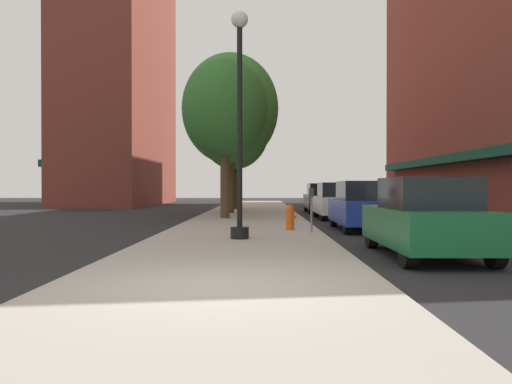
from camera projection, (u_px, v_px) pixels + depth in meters
name	position (u px, v px, depth m)	size (l,w,h in m)	color
ground_plane	(334.00, 218.00, 25.20)	(90.00, 90.00, 0.00)	#232326
sidewalk_slab	(250.00, 215.00, 26.25)	(4.80, 50.00, 0.12)	#A8A399
building_far_background	(122.00, 78.00, 44.27)	(6.80, 18.00, 20.94)	brown
lamppost	(240.00, 120.00, 13.86)	(0.48, 0.48, 5.90)	black
fire_hydrant	(290.00, 217.00, 16.75)	(0.33, 0.26, 0.79)	#E05614
parking_meter_near	(311.00, 204.00, 15.73)	(0.14, 0.09, 1.31)	slate
tree_near	(225.00, 108.00, 23.12)	(3.70, 3.70, 6.89)	#4C3823
tree_mid	(230.00, 109.00, 27.69)	(4.99, 4.99, 8.26)	#4C3823
tree_far	(234.00, 129.00, 32.57)	(4.28, 4.28, 7.33)	#422D1E
car_green	(425.00, 218.00, 11.15)	(1.80, 4.30, 1.66)	black
car_blue	(363.00, 206.00, 18.02)	(1.80, 4.30, 1.66)	black
car_white	(337.00, 201.00, 24.42)	(1.80, 4.30, 1.66)	black
car_black	(322.00, 198.00, 30.36)	(1.80, 4.30, 1.66)	black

